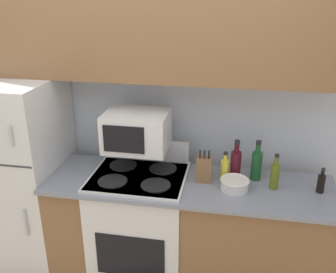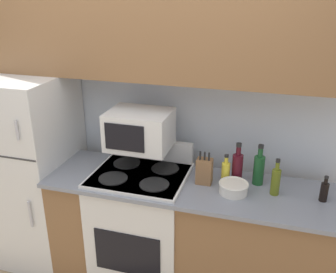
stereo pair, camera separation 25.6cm
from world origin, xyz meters
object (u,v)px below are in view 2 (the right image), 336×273
Objects in this scene: refrigerator at (33,170)px; bottle_cooking_spray at (226,172)px; stove at (142,226)px; bottle_wine_red at (237,167)px; microwave at (140,130)px; bottle_olive_oil at (276,181)px; bottle_soy_sauce at (324,191)px; knife_block at (204,171)px; bottle_wine_green at (259,169)px; bowl at (234,188)px.

refrigerator is 7.32× the size of bottle_cooking_spray.
stove is 0.90m from bottle_wine_red.
microwave is at bearing -178.84° from bottle_wine_red.
bottle_olive_oil is 1.44× the size of bottle_soy_sauce.
bottle_wine_red reaches higher than stove.
knife_block is at bearing 179.14° from bottle_soy_sauce.
refrigerator is at bearing 178.60° from bottle_olive_oil.
refrigerator is 1.84m from bottle_wine_green.
bottle_wine_red is (0.22, 0.08, 0.02)m from knife_block.
stove reaches higher than bottle_soy_sauce.
bowl is 0.25m from bottle_wine_green.
bowl is at bearing -166.07° from bottle_olive_oil.
refrigerator reaches higher than knife_block.
knife_block is 0.94× the size of bottle_olive_oil.
bottle_cooking_spray is at bearing 169.94° from bottle_olive_oil.
bottle_wine_green is 0.44m from bottle_soy_sauce.
refrigerator is at bearing -179.53° from bottle_cooking_spray.
bottle_wine_red is at bearing 26.37° from bottle_cooking_spray.
bottle_soy_sauce is (2.25, -0.04, 0.20)m from refrigerator.
bottle_soy_sauce is at bearing -14.52° from bottle_wine_green.
stove is 1.37m from bottle_soy_sauce.
microwave is at bearing 175.18° from bottle_olive_oil.
knife_block is at bearing 159.44° from bowl.
microwave is (0.95, 0.04, 0.46)m from refrigerator.
knife_block is 1.36× the size of bottle_soy_sauce.
bottle_wine_red is 0.29m from bottle_olive_oil.
knife_block is at bearing -162.81° from bottle_cooking_spray.
bottle_olive_oil reaches higher than bowl.
bottle_wine_red is 1.00× the size of bottle_wine_green.
bottle_olive_oil is at bearing -20.25° from bottle_wine_red.
bottle_wine_green reaches higher than stove.
microwave is at bearing 172.40° from knife_block.
refrigerator is 2.26m from bottle_soy_sauce.
microwave is at bearing 168.32° from bowl.
stove is 4.57× the size of knife_block.
bowl is (0.22, -0.08, -0.05)m from knife_block.
bottle_olive_oil is (1.95, -0.05, 0.23)m from refrigerator.
stove is 6.21× the size of bottle_soy_sauce.
bowl is at bearing -20.56° from knife_block.
stove is at bearing -172.37° from bottle_cooking_spray.
bottle_wine_green is at bearing 15.01° from knife_block.
bottle_wine_red is 0.58m from bottle_soy_sauce.
bowl is at bearing -59.21° from bottle_cooking_spray.
knife_block reaches higher than bottle_cooking_spray.
bottle_cooking_spray is (-0.22, -0.05, -0.03)m from bottle_wine_green.
knife_block is (0.47, 0.04, 0.53)m from stove.
refrigerator reaches higher than microwave.
bowl is at bearing -90.06° from bottle_wine_red.
bottle_wine_green reaches higher than bottle_cooking_spray.
microwave is 0.79m from bowl.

